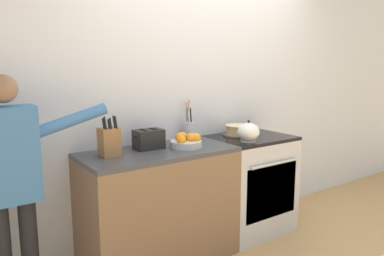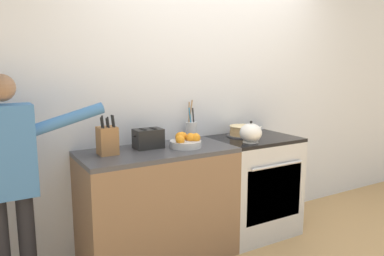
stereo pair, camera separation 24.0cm
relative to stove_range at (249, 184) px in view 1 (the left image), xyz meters
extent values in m
plane|color=tan|center=(-0.30, -0.29, -0.46)|extent=(16.00, 16.00, 0.00)
cube|color=silver|center=(-0.30, 0.31, 0.84)|extent=(8.00, 0.04, 2.60)
cube|color=brown|center=(-0.98, 0.00, -0.02)|extent=(1.22, 0.58, 0.88)
cube|color=#3D3D42|center=(-0.98, 0.00, 0.44)|extent=(1.22, 0.58, 0.03)
cube|color=#B7BABF|center=(0.00, 0.00, -0.02)|extent=(0.75, 0.58, 0.89)
cube|color=black|center=(0.00, -0.28, 0.01)|extent=(0.61, 0.01, 0.49)
cylinder|color=#B7BABF|center=(0.00, -0.31, 0.27)|extent=(0.56, 0.02, 0.02)
cube|color=black|center=(0.00, 0.00, 0.44)|extent=(0.75, 0.58, 0.03)
cylinder|color=#4C4C51|center=(-0.07, 0.10, 0.46)|extent=(0.28, 0.28, 0.01)
cylinder|color=tan|center=(-0.07, 0.10, 0.49)|extent=(0.23, 0.23, 0.04)
cylinder|color=tan|center=(-0.07, 0.10, 0.53)|extent=(0.22, 0.22, 0.04)
cylinder|color=beige|center=(-0.07, 0.10, 0.55)|extent=(0.23, 0.23, 0.01)
cylinder|color=white|center=(-0.17, -0.15, 0.46)|extent=(0.13, 0.13, 0.01)
ellipsoid|color=white|center=(-0.17, -0.15, 0.54)|extent=(0.19, 0.19, 0.16)
cone|color=white|center=(-0.08, -0.15, 0.57)|extent=(0.09, 0.04, 0.08)
sphere|color=black|center=(-0.17, -0.15, 0.63)|extent=(0.02, 0.02, 0.02)
cube|color=olive|center=(-1.36, 0.05, 0.56)|extent=(0.14, 0.14, 0.21)
cylinder|color=black|center=(-1.40, 0.01, 0.71)|extent=(0.01, 0.04, 0.09)
cylinder|color=black|center=(-1.36, 0.01, 0.70)|extent=(0.01, 0.04, 0.08)
cylinder|color=black|center=(-1.32, 0.01, 0.71)|extent=(0.01, 0.04, 0.09)
cylinder|color=black|center=(-1.40, 0.04, 0.70)|extent=(0.01, 0.04, 0.08)
cylinder|color=black|center=(-1.36, 0.05, 0.70)|extent=(0.01, 0.03, 0.07)
cylinder|color=black|center=(-1.32, 0.04, 0.71)|extent=(0.01, 0.04, 0.09)
cylinder|color=#B7BABF|center=(-0.55, 0.21, 0.54)|extent=(0.10, 0.10, 0.16)
cylinder|color=#A37A51|center=(-0.56, 0.22, 0.65)|extent=(0.04, 0.06, 0.28)
cylinder|color=#A37A51|center=(-0.55, 0.23, 0.66)|extent=(0.06, 0.02, 0.29)
cylinder|color=teal|center=(-0.56, 0.20, 0.63)|extent=(0.03, 0.03, 0.23)
cylinder|color=black|center=(-0.53, 0.20, 0.63)|extent=(0.05, 0.04, 0.23)
cylinder|color=#B7BABF|center=(-0.75, -0.04, 0.48)|extent=(0.26, 0.26, 0.05)
sphere|color=orange|center=(-0.70, -0.05, 0.53)|extent=(0.08, 0.08, 0.08)
sphere|color=orange|center=(-0.82, -0.07, 0.53)|extent=(0.07, 0.07, 0.07)
sphere|color=orange|center=(-0.74, 0.02, 0.53)|extent=(0.08, 0.08, 0.08)
sphere|color=orange|center=(-0.77, 0.02, 0.53)|extent=(0.08, 0.08, 0.08)
sphere|color=orange|center=(-0.67, -0.07, 0.53)|extent=(0.08, 0.08, 0.08)
cube|color=black|center=(-1.02, 0.09, 0.53)|extent=(0.22, 0.15, 0.15)
cube|color=black|center=(-1.06, 0.09, 0.61)|extent=(0.03, 0.11, 0.00)
cube|color=black|center=(-0.97, 0.09, 0.61)|extent=(0.03, 0.11, 0.00)
cube|color=black|center=(-1.13, 0.09, 0.57)|extent=(0.02, 0.02, 0.01)
cylinder|color=black|center=(-1.96, 0.01, -0.10)|extent=(0.11, 0.11, 0.73)
cube|color=#3D70AD|center=(-2.04, 0.01, 0.57)|extent=(0.34, 0.20, 0.60)
cylinder|color=#3D70AD|center=(-1.65, 0.01, 0.75)|extent=(0.51, 0.08, 0.21)
sphere|color=#846047|center=(-2.04, 0.01, 0.97)|extent=(0.17, 0.17, 0.17)
camera|label=1|loc=(-2.40, -2.47, 1.12)|focal=35.00mm
camera|label=2|loc=(-2.19, -2.60, 1.12)|focal=35.00mm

